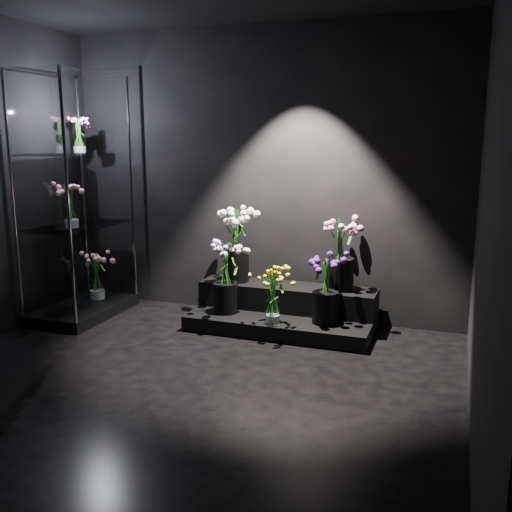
% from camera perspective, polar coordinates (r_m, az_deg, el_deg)
% --- Properties ---
extents(floor, '(4.00, 4.00, 0.00)m').
position_cam_1_polar(floor, '(4.16, -8.96, -13.38)').
color(floor, black).
rests_on(floor, ground).
extents(wall_back, '(4.00, 0.00, 4.00)m').
position_cam_1_polar(wall_back, '(5.61, 0.46, 8.11)').
color(wall_back, black).
rests_on(wall_back, floor).
extents(wall_right, '(0.00, 4.00, 4.00)m').
position_cam_1_polar(wall_right, '(3.31, 22.28, 4.65)').
color(wall_right, black).
rests_on(wall_right, floor).
extents(display_riser, '(1.70, 0.75, 0.38)m').
position_cam_1_polar(display_riser, '(5.41, 2.82, -5.45)').
color(display_riser, black).
rests_on(display_riser, floor).
extents(display_case, '(0.64, 1.07, 2.35)m').
position_cam_1_polar(display_case, '(5.82, -17.52, 5.49)').
color(display_case, black).
rests_on(display_case, floor).
extents(bouquet_orange_bells, '(0.29, 0.29, 0.51)m').
position_cam_1_polar(bouquet_orange_bells, '(5.03, 1.67, -3.79)').
color(bouquet_orange_bells, white).
rests_on(bouquet_orange_bells, display_riser).
extents(bouquet_lilac, '(0.44, 0.44, 0.68)m').
position_cam_1_polar(bouquet_lilac, '(5.31, -3.08, -1.59)').
color(bouquet_lilac, black).
rests_on(bouquet_lilac, display_riser).
extents(bouquet_purple, '(0.32, 0.32, 0.65)m').
position_cam_1_polar(bouquet_purple, '(5.04, 6.99, -2.81)').
color(bouquet_purple, black).
rests_on(bouquet_purple, display_riser).
extents(bouquet_cream_roses, '(0.47, 0.47, 0.71)m').
position_cam_1_polar(bouquet_cream_roses, '(5.51, -1.97, 1.65)').
color(bouquet_cream_roses, black).
rests_on(bouquet_cream_roses, display_riser).
extents(bouquet_pink_roses, '(0.44, 0.44, 0.66)m').
position_cam_1_polar(bouquet_pink_roses, '(5.27, 8.37, 0.47)').
color(bouquet_pink_roses, black).
rests_on(bouquet_pink_roses, display_riser).
extents(bouquet_case_pink, '(0.36, 0.36, 0.45)m').
position_cam_1_polar(bouquet_case_pink, '(5.69, -18.06, 5.03)').
color(bouquet_case_pink, white).
rests_on(bouquet_case_pink, display_case).
extents(bouquet_case_magenta, '(0.25, 0.25, 0.34)m').
position_cam_1_polar(bouquet_case_magenta, '(5.97, -17.31, 11.51)').
color(bouquet_case_magenta, white).
rests_on(bouquet_case_magenta, display_case).
extents(bouquet_case_base_pink, '(0.38, 0.38, 0.50)m').
position_cam_1_polar(bouquet_case_base_pink, '(6.13, -15.67, -1.78)').
color(bouquet_case_base_pink, white).
rests_on(bouquet_case_base_pink, display_case).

